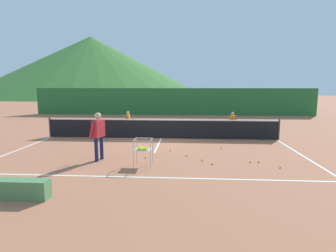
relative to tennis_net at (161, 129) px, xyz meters
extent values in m
plane|color=#A86647|center=(0.00, 0.00, -0.50)|extent=(120.00, 120.00, 0.00)
cube|color=white|center=(0.00, -6.04, -0.50)|extent=(11.48, 0.08, 0.01)
cube|color=white|center=(0.00, 6.22, -0.50)|extent=(11.48, 0.08, 0.01)
cube|color=white|center=(-5.74, 0.00, -0.50)|extent=(0.08, 12.26, 0.01)
cube|color=white|center=(5.74, 0.00, -0.50)|extent=(0.08, 12.26, 0.01)
cube|color=white|center=(0.00, 0.00, -0.50)|extent=(0.08, 6.11, 0.01)
cylinder|color=#333338|center=(-5.83, 0.00, 0.03)|extent=(0.08, 0.08, 1.05)
cylinder|color=#333338|center=(5.83, 0.00, 0.03)|extent=(0.08, 0.08, 1.05)
cube|color=black|center=(0.00, 0.00, -0.04)|extent=(11.57, 0.02, 0.92)
cube|color=white|center=(0.00, 0.00, 0.45)|extent=(11.57, 0.03, 0.06)
cylinder|color=#191E4C|center=(-1.89, -4.44, -0.07)|extent=(0.13, 0.13, 0.85)
cylinder|color=#191E4C|center=(-1.80, -4.13, -0.07)|extent=(0.13, 0.13, 0.85)
cube|color=#B2262D|center=(-1.85, -4.28, 0.65)|extent=(0.37, 0.55, 0.60)
sphere|color=#DBAD84|center=(-1.85, -4.28, 1.11)|extent=(0.24, 0.24, 0.24)
cylinder|color=#B2262D|center=(-2.00, -4.54, 0.62)|extent=(0.25, 0.15, 0.59)
cylinder|color=#B2262D|center=(-1.81, -3.99, 0.61)|extent=(0.19, 0.14, 0.59)
torus|color=#262628|center=(-2.05, -3.92, 0.56)|extent=(0.10, 0.29, 0.29)
cylinder|color=black|center=(-1.82, -3.99, 0.56)|extent=(0.22, 0.09, 0.03)
cylinder|color=black|center=(-1.99, 1.48, -0.19)|extent=(0.09, 0.09, 0.61)
cylinder|color=black|center=(-1.98, 1.24, -0.19)|extent=(0.09, 0.09, 0.61)
cube|color=orange|center=(-1.99, 1.36, 0.33)|extent=(0.18, 0.37, 0.43)
sphere|color=#DBAD84|center=(-1.99, 1.36, 0.66)|extent=(0.17, 0.17, 0.17)
cylinder|color=orange|center=(-1.94, 1.57, 0.30)|extent=(0.17, 0.07, 0.42)
cylinder|color=orange|center=(-1.95, 1.15, 0.30)|extent=(0.13, 0.07, 0.42)
torus|color=#262628|center=(-1.68, 1.16, 0.31)|extent=(0.03, 0.29, 0.29)
cylinder|color=black|center=(-1.93, 1.15, 0.31)|extent=(0.22, 0.04, 0.03)
cylinder|color=black|center=(3.89, 1.55, -0.20)|extent=(0.09, 0.09, 0.61)
cylinder|color=black|center=(3.71, 1.40, -0.20)|extent=(0.09, 0.09, 0.61)
cube|color=orange|center=(3.80, 1.48, 0.32)|extent=(0.39, 0.36, 0.43)
sphere|color=#DBAD84|center=(3.80, 1.48, 0.64)|extent=(0.17, 0.17, 0.17)
cylinder|color=orange|center=(3.99, 1.57, 0.29)|extent=(0.15, 0.17, 0.42)
cylinder|color=orange|center=(3.66, 1.32, 0.29)|extent=(0.13, 0.14, 0.42)
torus|color=#262628|center=(3.83, 1.11, 0.30)|extent=(0.24, 0.20, 0.29)
cylinder|color=black|center=(3.67, 1.30, 0.30)|extent=(0.16, 0.19, 0.03)
cylinder|color=#B7B7BC|center=(-0.44, -4.55, -0.05)|extent=(0.02, 0.02, 0.89)
cylinder|color=#B7B7BC|center=(0.12, -4.55, -0.05)|extent=(0.02, 0.02, 0.89)
cylinder|color=#B7B7BC|center=(-0.44, -5.11, -0.05)|extent=(0.02, 0.02, 0.89)
cylinder|color=#B7B7BC|center=(0.12, -5.11, -0.05)|extent=(0.02, 0.02, 0.89)
cube|color=#B7B7BC|center=(-0.16, -4.83, 0.05)|extent=(0.56, 0.56, 0.01)
cube|color=#B7B7BC|center=(-0.16, -4.55, 0.39)|extent=(0.56, 0.02, 0.02)
cube|color=#B7B7BC|center=(-0.16, -5.11, 0.39)|extent=(0.56, 0.02, 0.02)
cube|color=#B7B7BC|center=(-0.44, -4.83, 0.39)|extent=(0.02, 0.56, 0.02)
cube|color=#B7B7BC|center=(0.12, -4.83, 0.39)|extent=(0.02, 0.56, 0.02)
sphere|color=yellow|center=(-0.29, -4.96, 0.08)|extent=(0.07, 0.07, 0.07)
sphere|color=yellow|center=(-0.29, -4.89, 0.09)|extent=(0.07, 0.07, 0.07)
sphere|color=yellow|center=(-0.28, -4.83, 0.08)|extent=(0.07, 0.07, 0.07)
sphere|color=yellow|center=(-0.29, -4.76, 0.08)|extent=(0.07, 0.07, 0.07)
sphere|color=yellow|center=(-0.28, -4.70, 0.08)|extent=(0.07, 0.07, 0.07)
sphere|color=yellow|center=(-0.22, -4.96, 0.08)|extent=(0.07, 0.07, 0.07)
sphere|color=yellow|center=(-0.22, -4.89, 0.08)|extent=(0.07, 0.07, 0.07)
sphere|color=yellow|center=(-0.22, -4.83, 0.09)|extent=(0.07, 0.07, 0.07)
sphere|color=yellow|center=(-0.22, -4.76, 0.09)|extent=(0.07, 0.07, 0.07)
sphere|color=yellow|center=(-0.22, -4.70, 0.09)|extent=(0.07, 0.07, 0.07)
sphere|color=yellow|center=(-0.16, -4.96, 0.08)|extent=(0.07, 0.07, 0.07)
sphere|color=yellow|center=(-0.16, -4.90, 0.08)|extent=(0.07, 0.07, 0.07)
sphere|color=yellow|center=(-0.16, -4.83, 0.09)|extent=(0.07, 0.07, 0.07)
sphere|color=yellow|center=(-0.16, -4.77, 0.09)|extent=(0.07, 0.07, 0.07)
sphere|color=yellow|center=(-0.15, -4.70, 0.08)|extent=(0.07, 0.07, 0.07)
sphere|color=yellow|center=(-0.10, -4.96, 0.09)|extent=(0.07, 0.07, 0.07)
sphere|color=yellow|center=(-0.09, -4.89, 0.08)|extent=(0.07, 0.07, 0.07)
sphere|color=yellow|center=(-0.09, -4.83, 0.08)|extent=(0.07, 0.07, 0.07)
sphere|color=yellow|center=(-0.10, -4.76, 0.08)|extent=(0.07, 0.07, 0.07)
sphere|color=yellow|center=(-0.09, -4.70, 0.08)|extent=(0.07, 0.07, 0.07)
sphere|color=yellow|center=(-0.03, -4.95, 0.08)|extent=(0.07, 0.07, 0.07)
sphere|color=yellow|center=(-0.02, -4.89, 0.08)|extent=(0.07, 0.07, 0.07)
sphere|color=yellow|center=(-0.03, -4.82, 0.08)|extent=(0.07, 0.07, 0.07)
sphere|color=yellow|center=(-0.03, -4.76, 0.08)|extent=(0.07, 0.07, 0.07)
sphere|color=yellow|center=(-0.02, -4.70, 0.09)|extent=(0.07, 0.07, 0.07)
sphere|color=yellow|center=(-0.29, -4.95, 0.14)|extent=(0.07, 0.07, 0.07)
sphere|color=yellow|center=(-0.29, -4.89, 0.14)|extent=(0.07, 0.07, 0.07)
sphere|color=yellow|center=(-0.28, -4.83, 0.14)|extent=(0.07, 0.07, 0.07)
sphere|color=yellow|center=(-0.29, -4.76, 0.14)|extent=(0.07, 0.07, 0.07)
sphere|color=yellow|center=(2.17, -4.57, -0.47)|extent=(0.07, 0.07, 0.07)
sphere|color=yellow|center=(2.77, -2.17, -0.47)|extent=(0.07, 0.07, 0.07)
sphere|color=yellow|center=(0.63, -2.67, -0.47)|extent=(0.07, 0.07, 0.07)
sphere|color=yellow|center=(-0.22, -3.88, -0.47)|extent=(0.07, 0.07, 0.07)
sphere|color=yellow|center=(1.30, -3.53, -0.47)|extent=(0.07, 0.07, 0.07)
sphere|color=yellow|center=(3.51, -4.24, -0.47)|extent=(0.07, 0.07, 0.07)
sphere|color=yellow|center=(3.82, -4.20, -0.47)|extent=(0.07, 0.07, 0.07)
sphere|color=yellow|center=(4.81, -0.89, -0.47)|extent=(0.07, 0.07, 0.07)
sphere|color=yellow|center=(4.35, -4.82, -0.47)|extent=(0.07, 0.07, 0.07)
sphere|color=yellow|center=(1.85, -4.12, -0.47)|extent=(0.07, 0.07, 0.07)
cube|color=#286B33|center=(0.00, 11.17, 0.71)|extent=(25.26, 0.08, 2.41)
cube|color=#4C7F4C|center=(-2.72, -7.74, -0.27)|extent=(1.50, 0.36, 0.46)
cone|color=#38702D|center=(-23.99, 59.23, 7.11)|extent=(59.17, 59.17, 15.23)
camera|label=1|loc=(1.29, -13.77, 2.18)|focal=29.56mm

